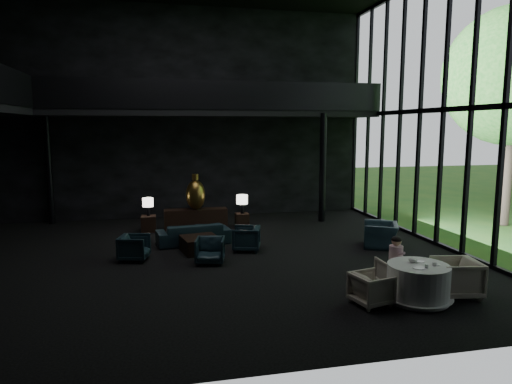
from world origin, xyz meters
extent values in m
cube|color=black|center=(0.00, 0.00, 0.00)|extent=(14.00, 12.00, 0.02)
cube|color=black|center=(0.00, 6.00, 4.00)|extent=(14.00, 0.04, 8.00)
cube|color=black|center=(0.00, -6.00, 4.00)|extent=(14.00, 0.04, 8.00)
cube|color=black|center=(1.00, 5.00, 4.00)|extent=(12.00, 2.00, 0.25)
cube|color=black|center=(1.00, 4.00, 4.60)|extent=(12.00, 0.06, 1.00)
cylinder|color=black|center=(-5.00, 5.70, 2.00)|extent=(0.24, 0.24, 4.00)
cylinder|color=black|center=(4.80, 4.00, 2.00)|extent=(0.24, 0.24, 4.00)
cylinder|color=#382D23|center=(11.00, 2.00, 2.45)|extent=(0.36, 0.36, 4.90)
cube|color=black|center=(0.08, 3.73, 0.34)|extent=(2.17, 0.49, 0.69)
ellipsoid|color=olive|center=(0.08, 3.64, 1.20)|extent=(0.66, 0.66, 1.02)
cylinder|color=olive|center=(0.08, 3.64, 1.81)|extent=(0.23, 0.23, 0.21)
cube|color=black|center=(-1.52, 3.59, 0.27)|extent=(0.49, 0.49, 0.54)
cylinder|color=black|center=(-1.52, 3.61, 0.70)|extent=(0.11, 0.11, 0.32)
cylinder|color=white|center=(-1.52, 3.61, 1.00)|extent=(0.36, 0.36, 0.29)
cube|color=black|center=(1.68, 3.57, 0.25)|extent=(0.45, 0.45, 0.50)
cylinder|color=black|center=(1.68, 3.54, 0.67)|extent=(0.12, 0.12, 0.34)
cylinder|color=white|center=(1.68, 3.54, 1.00)|extent=(0.39, 0.39, 0.31)
imported|color=black|center=(-0.17, 1.64, 0.44)|extent=(2.32, 0.94, 0.88)
imported|color=black|center=(-1.84, 0.26, 0.36)|extent=(0.79, 0.82, 0.71)
imported|color=#193B3E|center=(1.25, 0.57, 0.38)|extent=(0.87, 0.90, 0.76)
imported|color=black|center=(0.09, -0.44, 0.35)|extent=(0.81, 0.78, 0.71)
imported|color=black|center=(5.20, 0.14, 0.48)|extent=(1.12, 1.30, 0.96)
cube|color=black|center=(-0.06, 0.69, 0.22)|extent=(1.15, 1.15, 0.44)
cylinder|color=white|center=(3.93, -3.89, 0.38)|extent=(1.23, 1.23, 0.75)
cone|color=white|center=(3.93, -3.89, 0.05)|extent=(1.40, 1.40, 0.10)
imported|color=#C0B487|center=(3.88, -3.05, 0.31)|extent=(0.61, 0.57, 0.62)
imported|color=tan|center=(4.85, -3.84, 0.48)|extent=(1.03, 1.07, 0.97)
imported|color=tan|center=(2.91, -3.89, 0.33)|extent=(0.72, 0.75, 0.65)
cylinder|color=pink|center=(3.98, -2.91, 0.67)|extent=(0.31, 0.31, 0.44)
sphere|color=#D8A884|center=(3.98, -2.91, 1.00)|extent=(0.22, 0.22, 0.22)
ellipsoid|color=black|center=(3.98, -2.91, 1.03)|extent=(0.23, 0.23, 0.15)
cylinder|color=white|center=(3.79, -4.10, 0.76)|extent=(0.28, 0.28, 0.01)
cylinder|color=white|center=(4.06, -3.70, 0.76)|extent=(0.26, 0.26, 0.01)
cylinder|color=white|center=(4.26, -3.97, 0.76)|extent=(0.18, 0.18, 0.01)
cylinder|color=white|center=(4.21, -4.01, 0.79)|extent=(0.09, 0.09, 0.07)
ellipsoid|color=white|center=(3.90, -3.71, 0.79)|extent=(0.18, 0.18, 0.09)
cylinder|color=#99999E|center=(3.96, -4.11, 0.79)|extent=(0.07, 0.07, 0.08)
camera|label=1|loc=(-1.18, -11.89, 3.51)|focal=32.00mm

